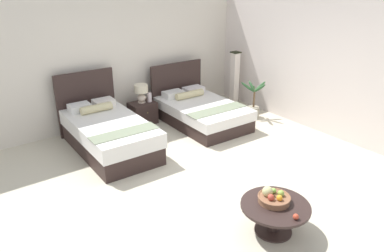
{
  "coord_description": "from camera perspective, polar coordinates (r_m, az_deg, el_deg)",
  "views": [
    {
      "loc": [
        -3.61,
        -4.16,
        3.16
      ],
      "look_at": [
        -0.12,
        0.53,
        0.68
      ],
      "focal_mm": 35.09,
      "sensor_mm": 36.0,
      "label": 1
    }
  ],
  "objects": [
    {
      "name": "floor_lamp_corner",
      "position": [
        9.24,
        6.49,
        7.13
      ],
      "size": [
        0.2,
        0.2,
        1.32
      ],
      "color": "black",
      "rests_on": "ground"
    },
    {
      "name": "bed_near_window",
      "position": [
        7.11,
        -12.64,
        -1.01
      ],
      "size": [
        1.23,
        2.22,
        1.28
      ],
      "color": "#2F211F",
      "rests_on": "ground"
    },
    {
      "name": "potted_palm",
      "position": [
        8.59,
        9.33,
        3.11
      ],
      "size": [
        0.59,
        0.5,
        0.86
      ],
      "color": "gray",
      "rests_on": "ground"
    },
    {
      "name": "nightstand",
      "position": [
        8.23,
        -7.49,
        1.98
      ],
      "size": [
        0.55,
        0.43,
        0.48
      ],
      "color": "#2F211F",
      "rests_on": "ground"
    },
    {
      "name": "bed_near_corner",
      "position": [
        8.16,
        1.21,
        2.29
      ],
      "size": [
        1.37,
        2.08,
        1.16
      ],
      "color": "#2F211F",
      "rests_on": "ground"
    },
    {
      "name": "wall_back",
      "position": [
        8.28,
        -10.12,
        10.7
      ],
      "size": [
        9.31,
        0.12,
        2.89
      ],
      "primitive_type": "cube",
      "color": "silver",
      "rests_on": "ground"
    },
    {
      "name": "loose_apple",
      "position": [
        4.72,
        15.51,
        -13.14
      ],
      "size": [
        0.07,
        0.07,
        0.07
      ],
      "color": "#BF412A",
      "rests_on": "coffee_table"
    },
    {
      "name": "table_lamp",
      "position": [
        8.08,
        -7.74,
        5.23
      ],
      "size": [
        0.29,
        0.29,
        0.39
      ],
      "color": "beige",
      "rests_on": "nightstand"
    },
    {
      "name": "fruit_bowl",
      "position": [
        4.94,
        12.28,
        -10.57
      ],
      "size": [
        0.42,
        0.42,
        0.2
      ],
      "color": "brown",
      "rests_on": "coffee_table"
    },
    {
      "name": "ground_plane",
      "position": [
        6.35,
        3.77,
        -6.99
      ],
      "size": [
        9.31,
        9.79,
        0.02
      ],
      "primitive_type": "cube",
      "color": "beige"
    },
    {
      "name": "vase",
      "position": [
        8.15,
        -6.47,
        4.37
      ],
      "size": [
        0.09,
        0.09,
        0.2
      ],
      "color": "silver",
      "rests_on": "nightstand"
    },
    {
      "name": "wall_side_right",
      "position": [
        8.09,
        18.02,
        9.65
      ],
      "size": [
        0.12,
        5.39,
        2.89
      ],
      "primitive_type": "cube",
      "color": "silver",
      "rests_on": "ground"
    },
    {
      "name": "coffee_table",
      "position": [
        4.99,
        12.48,
        -12.59
      ],
      "size": [
        0.88,
        0.88,
        0.41
      ],
      "color": "#2F211F",
      "rests_on": "ground"
    }
  ]
}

